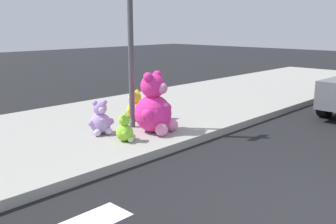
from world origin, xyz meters
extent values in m
cube|color=#9E9B93|center=(0.00, 5.20, 0.07)|extent=(28.00, 4.40, 0.15)
cylinder|color=#4C4C51|center=(1.00, 4.40, 1.75)|extent=(0.11, 0.11, 3.20)
sphere|color=#F22D93|center=(1.05, 3.85, 0.51)|extent=(0.72, 0.72, 0.72)
ellipsoid|color=pink|center=(1.11, 3.60, 0.51)|extent=(0.42, 0.25, 0.47)
sphere|color=#F22D93|center=(1.05, 3.85, 1.04)|extent=(0.47, 0.47, 0.47)
sphere|color=pink|center=(1.10, 3.66, 1.01)|extent=(0.21, 0.21, 0.21)
sphere|color=#F22D93|center=(1.21, 3.89, 1.23)|extent=(0.18, 0.18, 0.18)
sphere|color=#F22D93|center=(1.40, 3.84, 0.56)|extent=(0.22, 0.22, 0.22)
sphere|color=pink|center=(1.32, 3.60, 0.27)|extent=(0.25, 0.25, 0.25)
sphere|color=#F22D93|center=(0.89, 3.81, 1.23)|extent=(0.18, 0.18, 0.18)
sphere|color=#F22D93|center=(0.74, 3.68, 0.56)|extent=(0.22, 0.22, 0.22)
sphere|color=pink|center=(0.93, 3.51, 0.27)|extent=(0.25, 0.25, 0.25)
sphere|color=#8CD133|center=(0.26, 3.77, 0.30)|extent=(0.31, 0.31, 0.31)
ellipsoid|color=#B8DE87|center=(0.33, 3.68, 0.30)|extent=(0.18, 0.15, 0.20)
sphere|color=#8CD133|center=(0.26, 3.77, 0.53)|extent=(0.20, 0.20, 0.20)
sphere|color=#B8DE87|center=(0.31, 3.70, 0.52)|extent=(0.09, 0.09, 0.09)
sphere|color=#8CD133|center=(0.32, 3.81, 0.61)|extent=(0.08, 0.08, 0.08)
sphere|color=#8CD133|center=(0.40, 3.82, 0.33)|extent=(0.10, 0.10, 0.10)
sphere|color=#B8DE87|center=(0.41, 3.71, 0.20)|extent=(0.11, 0.11, 0.11)
sphere|color=#8CD133|center=(0.21, 3.73, 0.61)|extent=(0.08, 0.08, 0.08)
sphere|color=#8CD133|center=(0.17, 3.65, 0.33)|extent=(0.10, 0.10, 0.10)
sphere|color=#B8DE87|center=(0.27, 3.61, 0.20)|extent=(0.11, 0.11, 0.11)
sphere|color=tan|center=(1.88, 4.50, 0.30)|extent=(0.30, 0.30, 0.30)
ellipsoid|color=beige|center=(1.87, 4.61, 0.30)|extent=(0.17, 0.09, 0.19)
sphere|color=tan|center=(1.88, 4.50, 0.52)|extent=(0.19, 0.19, 0.19)
sphere|color=beige|center=(1.87, 4.58, 0.51)|extent=(0.09, 0.09, 0.09)
sphere|color=tan|center=(1.81, 4.49, 0.60)|extent=(0.07, 0.07, 0.07)
sphere|color=tan|center=(1.73, 4.52, 0.32)|extent=(0.09, 0.09, 0.09)
sphere|color=beige|center=(1.78, 4.62, 0.20)|extent=(0.10, 0.10, 0.10)
sphere|color=tan|center=(1.95, 4.51, 0.60)|extent=(0.07, 0.07, 0.07)
sphere|color=tan|center=(2.01, 4.56, 0.32)|extent=(0.09, 0.09, 0.09)
sphere|color=beige|center=(1.94, 4.64, 0.20)|extent=(0.10, 0.10, 0.10)
sphere|color=yellow|center=(1.47, 4.82, 0.35)|extent=(0.40, 0.40, 0.40)
ellipsoid|color=#F0DB80|center=(1.42, 4.96, 0.35)|extent=(0.23, 0.16, 0.26)
sphere|color=yellow|center=(1.47, 4.82, 0.64)|extent=(0.26, 0.26, 0.26)
sphere|color=#F0DB80|center=(1.43, 4.93, 0.63)|extent=(0.12, 0.12, 0.12)
sphere|color=yellow|center=(1.38, 4.79, 0.75)|extent=(0.10, 0.10, 0.10)
sphere|color=yellow|center=(1.27, 4.80, 0.38)|extent=(0.12, 0.12, 0.12)
sphere|color=#F0DB80|center=(1.31, 4.94, 0.22)|extent=(0.14, 0.14, 0.14)
sphere|color=yellow|center=(1.55, 4.86, 0.75)|extent=(0.10, 0.10, 0.10)
sphere|color=yellow|center=(1.62, 4.94, 0.38)|extent=(0.12, 0.12, 0.12)
sphere|color=#F0DB80|center=(1.51, 5.02, 0.22)|extent=(0.14, 0.14, 0.14)
sphere|color=#B28CD8|center=(0.26, 4.47, 0.35)|extent=(0.40, 0.40, 0.40)
ellipsoid|color=silver|center=(0.21, 4.34, 0.35)|extent=(0.24, 0.16, 0.26)
sphere|color=#B28CD8|center=(0.26, 4.47, 0.65)|extent=(0.26, 0.26, 0.26)
sphere|color=silver|center=(0.22, 4.37, 0.63)|extent=(0.12, 0.12, 0.12)
sphere|color=#B28CD8|center=(0.35, 4.44, 0.75)|extent=(0.10, 0.10, 0.10)
sphere|color=#B28CD8|center=(0.42, 4.36, 0.38)|extent=(0.12, 0.12, 0.12)
sphere|color=silver|center=(0.30, 4.28, 0.22)|extent=(0.14, 0.14, 0.14)
sphere|color=#B28CD8|center=(0.18, 4.51, 0.75)|extent=(0.10, 0.10, 0.10)
sphere|color=#B28CD8|center=(0.07, 4.50, 0.38)|extent=(0.12, 0.12, 0.12)
sphere|color=silver|center=(0.10, 4.36, 0.22)|extent=(0.14, 0.14, 0.14)
cylinder|color=black|center=(5.18, 2.15, 0.32)|extent=(0.64, 0.23, 0.64)
camera|label=1|loc=(-3.96, -1.30, 2.17)|focal=40.98mm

